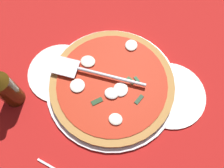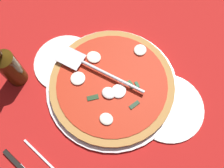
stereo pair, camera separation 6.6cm
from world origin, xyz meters
The scene contains 9 objects.
ground_plane centered at (0.00, 0.00, -0.40)cm, with size 103.47×103.47×0.80cm, color #A71917.
checker_pattern centered at (0.00, 0.00, 0.05)cm, with size 103.47×103.47×0.10cm.
pizza_pan centered at (-2.62, 0.62, 0.75)cm, with size 41.92×41.92×1.30cm, color silver.
dinner_plate_left centered at (-21.17, -1.68, 0.60)cm, with size 22.26×22.26×1.00cm, color white.
dinner_plate_right centered at (15.10, 0.80, 0.60)cm, with size 21.15×21.15×1.00cm, color white.
pizza centered at (-2.56, 0.62, 2.46)cm, with size 39.31×39.31×3.16cm.
pizza_server centered at (4.15, -0.54, 4.92)cm, with size 29.92×6.42×1.00cm.
place_setting_far centered at (3.93, 32.73, 0.46)cm, with size 22.59×16.06×1.40cm.
beer_bottle centered at (25.48, 12.99, 8.92)cm, with size 6.20×6.20×22.65cm.
Camera 2 is at (-16.89, 25.96, 71.62)cm, focal length 38.27 mm.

